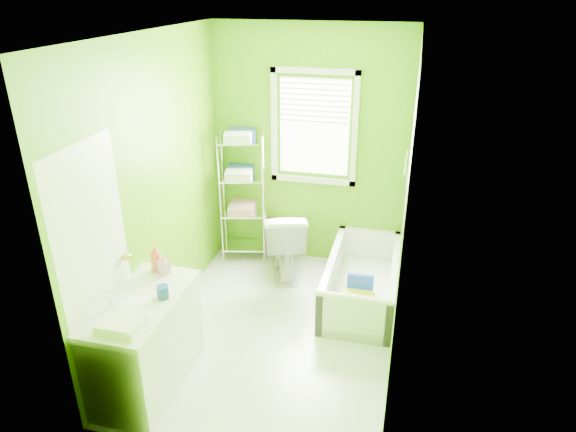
% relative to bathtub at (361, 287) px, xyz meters
% --- Properties ---
extents(ground, '(2.90, 2.90, 0.00)m').
position_rel_bathtub_xyz_m(ground, '(-0.71, -0.69, -0.15)').
color(ground, silver).
rests_on(ground, ground).
extents(room_envelope, '(2.14, 2.94, 2.62)m').
position_rel_bathtub_xyz_m(room_envelope, '(-0.71, -0.69, 1.40)').
color(room_envelope, '#539407').
rests_on(room_envelope, ground).
extents(window, '(0.92, 0.05, 1.22)m').
position_rel_bathtub_xyz_m(window, '(-0.66, 0.73, 1.46)').
color(window, white).
rests_on(window, ground).
extents(door, '(0.09, 0.80, 2.00)m').
position_rel_bathtub_xyz_m(door, '(-1.75, -1.69, 0.85)').
color(door, white).
rests_on(door, ground).
extents(right_wall_decor, '(0.04, 1.48, 1.17)m').
position_rel_bathtub_xyz_m(right_wall_decor, '(0.33, -0.71, 1.17)').
color(right_wall_decor, '#44071F').
rests_on(right_wall_decor, ground).
extents(bathtub, '(0.68, 1.46, 0.47)m').
position_rel_bathtub_xyz_m(bathtub, '(0.00, 0.00, 0.00)').
color(bathtub, white).
rests_on(bathtub, ground).
extents(toilet, '(0.65, 0.86, 0.78)m').
position_rel_bathtub_xyz_m(toilet, '(-0.88, 0.33, 0.24)').
color(toilet, white).
rests_on(toilet, ground).
extents(vanity, '(0.53, 1.04, 1.01)m').
position_rel_bathtub_xyz_m(vanity, '(-1.51, -1.59, 0.27)').
color(vanity, silver).
rests_on(vanity, ground).
extents(wire_shelf_unit, '(0.55, 0.46, 1.51)m').
position_rel_bathtub_xyz_m(wire_shelf_unit, '(-1.42, 0.60, 0.76)').
color(wire_shelf_unit, silver).
rests_on(wire_shelf_unit, ground).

